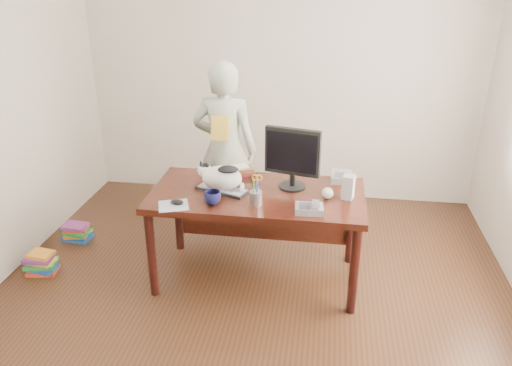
% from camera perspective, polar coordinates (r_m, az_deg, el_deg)
% --- Properties ---
extents(room, '(4.50, 4.50, 4.50)m').
position_cam_1_polar(room, '(2.97, -1.57, 4.60)').
color(room, black).
rests_on(room, ground).
extents(desk, '(1.60, 0.80, 0.75)m').
position_cam_1_polar(desk, '(3.88, 0.28, -2.59)').
color(desk, black).
rests_on(desk, ground).
extents(keyboard, '(0.43, 0.28, 0.02)m').
position_cam_1_polar(keyboard, '(3.77, -3.87, -0.74)').
color(keyboard, black).
rests_on(keyboard, desk).
extents(cat, '(0.39, 0.28, 0.22)m').
position_cam_1_polar(cat, '(3.74, -4.09, 0.75)').
color(cat, white).
rests_on(cat, keyboard).
extents(monitor, '(0.42, 0.25, 0.48)m').
position_cam_1_polar(monitor, '(3.72, 4.20, 3.18)').
color(monitor, black).
rests_on(monitor, desk).
extents(pen_cup, '(0.10, 0.09, 0.24)m').
position_cam_1_polar(pen_cup, '(3.53, -0.04, -1.54)').
color(pen_cup, gray).
rests_on(pen_cup, desk).
extents(mousepad, '(0.26, 0.25, 0.00)m').
position_cam_1_polar(mousepad, '(3.59, -9.41, -2.56)').
color(mousepad, '#B3B9C0').
rests_on(mousepad, desk).
extents(mouse, '(0.11, 0.09, 0.04)m').
position_cam_1_polar(mouse, '(3.59, -9.04, -2.16)').
color(mouse, black).
rests_on(mouse, mousepad).
extents(coffee_mug, '(0.16, 0.16, 0.09)m').
position_cam_1_polar(coffee_mug, '(3.56, -4.99, -1.69)').
color(coffee_mug, black).
rests_on(coffee_mug, desk).
extents(phone, '(0.20, 0.17, 0.09)m').
position_cam_1_polar(phone, '(3.46, 6.17, -2.88)').
color(phone, slate).
rests_on(phone, desk).
extents(speaker, '(0.10, 0.11, 0.18)m').
position_cam_1_polar(speaker, '(3.68, 10.50, -0.45)').
color(speaker, '#98989A').
rests_on(speaker, desk).
extents(baseball, '(0.08, 0.08, 0.08)m').
position_cam_1_polar(baseball, '(3.67, 8.19, -1.15)').
color(baseball, white).
rests_on(baseball, desk).
extents(book_stack, '(0.24, 0.22, 0.07)m').
position_cam_1_polar(book_stack, '(4.06, -1.69, 1.45)').
color(book_stack, '#4F151A').
rests_on(book_stack, desk).
extents(calculator, '(0.16, 0.21, 0.06)m').
position_cam_1_polar(calculator, '(4.00, 9.72, 0.69)').
color(calculator, slate).
rests_on(calculator, desk).
extents(person, '(0.60, 0.41, 1.60)m').
position_cam_1_polar(person, '(4.48, -3.57, 3.82)').
color(person, silver).
rests_on(person, ground).
extents(held_book, '(0.15, 0.10, 0.21)m').
position_cam_1_polar(held_book, '(4.24, -4.13, 6.24)').
color(held_book, gold).
rests_on(held_book, person).
extents(book_pile_a, '(0.27, 0.22, 0.18)m').
position_cam_1_polar(book_pile_a, '(4.48, -23.33, -8.39)').
color(book_pile_a, '#BC3B1A').
rests_on(book_pile_a, ground).
extents(book_pile_b, '(0.26, 0.20, 0.15)m').
position_cam_1_polar(book_pile_b, '(4.87, -19.79, -5.29)').
color(book_pile_b, '#1B4BA2').
rests_on(book_pile_b, ground).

